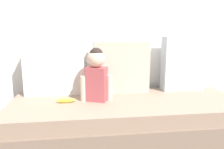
{
  "coord_description": "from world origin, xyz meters",
  "views": [
    {
      "loc": [
        -0.39,
        -1.92,
        0.98
      ],
      "look_at": [
        -0.14,
        0.0,
        0.61
      ],
      "focal_mm": 35.21,
      "sensor_mm": 36.0,
      "label": 1
    }
  ],
  "objects_px": {
    "couch": "(126,119)",
    "banana": "(66,100)",
    "throw_pillow_center": "(121,67)",
    "throw_pillow_left": "(55,70)",
    "toddler": "(96,74)",
    "throw_pillow_right": "(183,64)"
  },
  "relations": [
    {
      "from": "couch",
      "to": "banana",
      "type": "bearing_deg",
      "value": 178.67
    },
    {
      "from": "couch",
      "to": "throw_pillow_center",
      "type": "height_order",
      "value": "throw_pillow_center"
    },
    {
      "from": "throw_pillow_left",
      "to": "toddler",
      "type": "distance_m",
      "value": 0.49
    },
    {
      "from": "throw_pillow_center",
      "to": "throw_pillow_left",
      "type": "bearing_deg",
      "value": 180.0
    },
    {
      "from": "throw_pillow_right",
      "to": "banana",
      "type": "height_order",
      "value": "throw_pillow_right"
    },
    {
      "from": "couch",
      "to": "banana",
      "type": "distance_m",
      "value": 0.59
    },
    {
      "from": "throw_pillow_center",
      "to": "throw_pillow_right",
      "type": "distance_m",
      "value": 0.68
    },
    {
      "from": "throw_pillow_left",
      "to": "throw_pillow_center",
      "type": "height_order",
      "value": "throw_pillow_center"
    },
    {
      "from": "toddler",
      "to": "throw_pillow_right",
      "type": "bearing_deg",
      "value": 16.06
    },
    {
      "from": "throw_pillow_left",
      "to": "throw_pillow_center",
      "type": "distance_m",
      "value": 0.68
    },
    {
      "from": "throw_pillow_right",
      "to": "toddler",
      "type": "relative_size",
      "value": 1.18
    },
    {
      "from": "couch",
      "to": "throw_pillow_left",
      "type": "distance_m",
      "value": 0.86
    },
    {
      "from": "toddler",
      "to": "banana",
      "type": "xyz_separation_m",
      "value": [
        -0.28,
        -0.03,
        -0.23
      ]
    },
    {
      "from": "throw_pillow_center",
      "to": "throw_pillow_right",
      "type": "relative_size",
      "value": 0.99
    },
    {
      "from": "banana",
      "to": "couch",
      "type": "bearing_deg",
      "value": -1.33
    },
    {
      "from": "banana",
      "to": "toddler",
      "type": "bearing_deg",
      "value": 5.65
    },
    {
      "from": "throw_pillow_center",
      "to": "toddler",
      "type": "bearing_deg",
      "value": -135.03
    },
    {
      "from": "couch",
      "to": "throw_pillow_right",
      "type": "xyz_separation_m",
      "value": [
        0.68,
        0.32,
        0.47
      ]
    },
    {
      "from": "throw_pillow_center",
      "to": "toddler",
      "type": "distance_m",
      "value": 0.39
    },
    {
      "from": "throw_pillow_center",
      "to": "banana",
      "type": "bearing_deg",
      "value": -151.36
    },
    {
      "from": "throw_pillow_left",
      "to": "toddler",
      "type": "xyz_separation_m",
      "value": [
        0.4,
        -0.27,
        0.0
      ]
    },
    {
      "from": "toddler",
      "to": "banana",
      "type": "height_order",
      "value": "toddler"
    }
  ]
}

